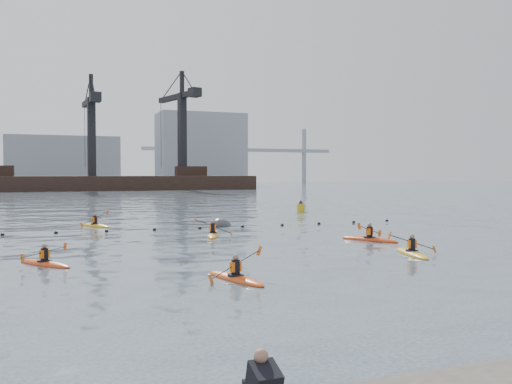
# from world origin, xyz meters

# --- Properties ---
(ground) EXTENTS (400.00, 400.00, 0.00)m
(ground) POSITION_xyz_m (0.00, 0.00, 0.00)
(ground) COLOR #374550
(ground) RESTS_ON ground
(float_line) EXTENTS (33.24, 0.73, 0.24)m
(float_line) POSITION_xyz_m (-0.50, 22.53, 0.03)
(float_line) COLOR black
(float_line) RESTS_ON ground
(barge_pier) EXTENTS (72.00, 19.30, 29.50)m
(barge_pier) POSITION_xyz_m (-0.22, 110.00, 1.89)
(barge_pier) COLOR black
(barge_pier) RESTS_ON ground
(skyline) EXTENTS (141.00, 28.00, 22.00)m
(skyline) POSITION_xyz_m (2.23, 150.27, 9.25)
(skyline) COLOR gray
(skyline) RESTS_ON ground
(kayaker_0) EXTENTS (2.17, 3.26, 1.22)m
(kayaker_0) POSITION_xyz_m (-2.27, 5.04, 0.10)
(kayaker_0) COLOR #D64914
(kayaker_0) RESTS_ON ground
(kayaker_1) EXTENTS (2.24, 3.39, 1.20)m
(kayaker_1) POSITION_xyz_m (7.12, 7.77, 0.10)
(kayaker_1) COLOR gold
(kayaker_1) RESTS_ON ground
(kayaker_2) EXTENTS (2.33, 2.88, 1.00)m
(kayaker_2) POSITION_xyz_m (-8.52, 10.69, 0.10)
(kayaker_2) COLOR #CC4013
(kayaker_2) RESTS_ON ground
(kayaker_3) EXTENTS (2.24, 3.38, 1.27)m
(kayaker_3) POSITION_xyz_m (0.67, 18.05, 0.10)
(kayaker_3) COLOR orange
(kayaker_3) RESTS_ON ground
(kayaker_4) EXTENTS (2.22, 3.40, 1.20)m
(kayaker_4) POSITION_xyz_m (8.14, 12.87, 0.11)
(kayaker_4) COLOR #C13812
(kayaker_4) RESTS_ON ground
(kayaker_5) EXTENTS (2.20, 3.18, 1.23)m
(kayaker_5) POSITION_xyz_m (-5.43, 26.49, 0.10)
(kayaker_5) COLOR gold
(kayaker_5) RESTS_ON ground
(mooring_buoy) EXTENTS (2.45, 2.66, 1.52)m
(mooring_buoy) POSITION_xyz_m (2.98, 23.81, 0.00)
(mooring_buoy) COLOR #3D4042
(mooring_buoy) RESTS_ON ground
(nav_buoy) EXTENTS (0.73, 0.73, 1.34)m
(nav_buoy) POSITION_xyz_m (14.00, 34.00, 0.41)
(nav_buoy) COLOR yellow
(nav_buoy) RESTS_ON ground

